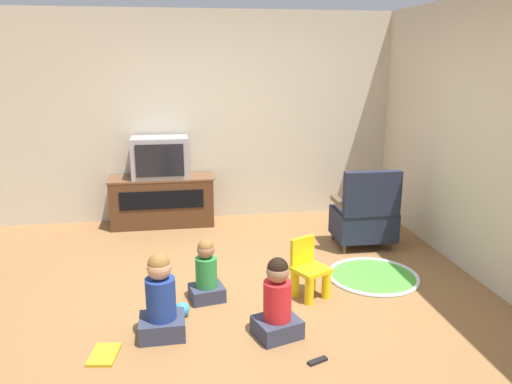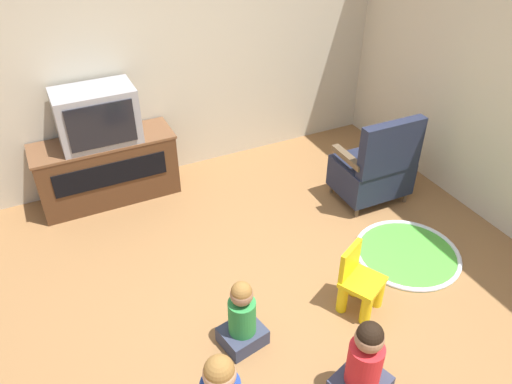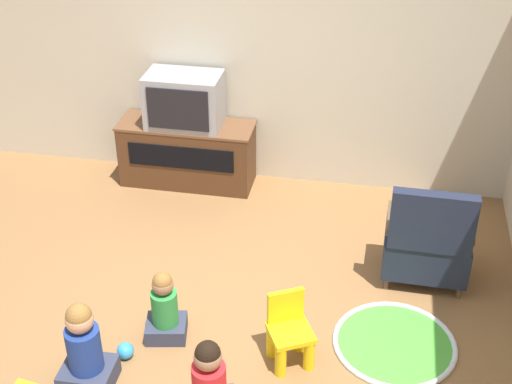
{
  "view_description": "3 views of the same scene",
  "coord_description": "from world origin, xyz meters",
  "px_view_note": "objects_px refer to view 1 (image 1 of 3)",
  "views": [
    {
      "loc": [
        -0.5,
        -4.0,
        2.03
      ],
      "look_at": [
        0.21,
        0.56,
        0.79
      ],
      "focal_mm": 35.0,
      "sensor_mm": 36.0,
      "label": 1
    },
    {
      "loc": [
        -1.19,
        -2.07,
        2.8
      ],
      "look_at": [
        0.16,
        0.73,
        0.62
      ],
      "focal_mm": 35.0,
      "sensor_mm": 36.0,
      "label": 2
    },
    {
      "loc": [
        1.02,
        -3.65,
        3.54
      ],
      "look_at": [
        0.17,
        0.85,
        0.72
      ],
      "focal_mm": 50.0,
      "sensor_mm": 36.0,
      "label": 3
    }
  ],
  "objects_px": {
    "television": "(160,157)",
    "yellow_kid_chair": "(309,273)",
    "toy_ball": "(182,309)",
    "tv_cabinet": "(163,200)",
    "child_watching_center": "(277,303)",
    "book": "(104,355)",
    "child_watching_right": "(161,301)",
    "black_armchair": "(365,217)",
    "child_watching_left": "(206,274)",
    "remote_control": "(318,361)"
  },
  "relations": [
    {
      "from": "child_watching_center",
      "to": "yellow_kid_chair",
      "type": "bearing_deg",
      "value": 38.14
    },
    {
      "from": "toy_ball",
      "to": "tv_cabinet",
      "type": "bearing_deg",
      "value": 94.86
    },
    {
      "from": "yellow_kid_chair",
      "to": "child_watching_right",
      "type": "bearing_deg",
      "value": 172.72
    },
    {
      "from": "black_armchair",
      "to": "child_watching_right",
      "type": "relative_size",
      "value": 1.35
    },
    {
      "from": "child_watching_center",
      "to": "book",
      "type": "bearing_deg",
      "value": 165.62
    },
    {
      "from": "child_watching_center",
      "to": "child_watching_right",
      "type": "xyz_separation_m",
      "value": [
        -0.85,
        0.14,
        0.01
      ]
    },
    {
      "from": "television",
      "to": "book",
      "type": "xyz_separation_m",
      "value": [
        -0.35,
        -2.85,
        -0.85
      ]
    },
    {
      "from": "tv_cabinet",
      "to": "child_watching_left",
      "type": "xyz_separation_m",
      "value": [
        0.42,
        -2.11,
        -0.08
      ]
    },
    {
      "from": "black_armchair",
      "to": "child_watching_left",
      "type": "distance_m",
      "value": 2.05
    },
    {
      "from": "child_watching_left",
      "to": "child_watching_right",
      "type": "relative_size",
      "value": 0.83
    },
    {
      "from": "child_watching_center",
      "to": "black_armchair",
      "type": "bearing_deg",
      "value": 33.62
    },
    {
      "from": "television",
      "to": "child_watching_left",
      "type": "bearing_deg",
      "value": -78.82
    },
    {
      "from": "black_armchair",
      "to": "child_watching_left",
      "type": "bearing_deg",
      "value": 29.62
    },
    {
      "from": "tv_cabinet",
      "to": "television",
      "type": "height_order",
      "value": "television"
    },
    {
      "from": "child_watching_left",
      "to": "book",
      "type": "distance_m",
      "value": 1.1
    },
    {
      "from": "book",
      "to": "television",
      "type": "bearing_deg",
      "value": 1.59
    },
    {
      "from": "television",
      "to": "book",
      "type": "height_order",
      "value": "television"
    },
    {
      "from": "child_watching_center",
      "to": "television",
      "type": "bearing_deg",
      "value": 90.03
    },
    {
      "from": "child_watching_center",
      "to": "book",
      "type": "distance_m",
      "value": 1.28
    },
    {
      "from": "tv_cabinet",
      "to": "book",
      "type": "bearing_deg",
      "value": -97.02
    },
    {
      "from": "television",
      "to": "child_watching_center",
      "type": "bearing_deg",
      "value": -71.97
    },
    {
      "from": "toy_ball",
      "to": "remote_control",
      "type": "xyz_separation_m",
      "value": [
        0.91,
        -0.79,
        -0.05
      ]
    },
    {
      "from": "television",
      "to": "child_watching_center",
      "type": "xyz_separation_m",
      "value": [
        0.9,
        -2.77,
        -0.59
      ]
    },
    {
      "from": "child_watching_center",
      "to": "toy_ball",
      "type": "distance_m",
      "value": 0.84
    },
    {
      "from": "yellow_kid_chair",
      "to": "child_watching_center",
      "type": "bearing_deg",
      "value": -151.38
    },
    {
      "from": "tv_cabinet",
      "to": "child_watching_right",
      "type": "height_order",
      "value": "child_watching_right"
    },
    {
      "from": "television",
      "to": "toy_ball",
      "type": "height_order",
      "value": "television"
    },
    {
      "from": "child_watching_left",
      "to": "child_watching_center",
      "type": "bearing_deg",
      "value": -65.12
    },
    {
      "from": "tv_cabinet",
      "to": "book",
      "type": "distance_m",
      "value": 2.9
    },
    {
      "from": "child_watching_center",
      "to": "child_watching_left",
      "type": "bearing_deg",
      "value": 108.03
    },
    {
      "from": "black_armchair",
      "to": "child_watching_center",
      "type": "xyz_separation_m",
      "value": [
        -1.31,
        -1.65,
        -0.08
      ]
    },
    {
      "from": "tv_cabinet",
      "to": "child_watching_center",
      "type": "relative_size",
      "value": 2.01
    },
    {
      "from": "television",
      "to": "yellow_kid_chair",
      "type": "bearing_deg",
      "value": -58.99
    },
    {
      "from": "yellow_kid_chair",
      "to": "remote_control",
      "type": "distance_m",
      "value": 1.02
    },
    {
      "from": "child_watching_left",
      "to": "toy_ball",
      "type": "height_order",
      "value": "child_watching_left"
    },
    {
      "from": "television",
      "to": "yellow_kid_chair",
      "type": "height_order",
      "value": "television"
    },
    {
      "from": "yellow_kid_chair",
      "to": "remote_control",
      "type": "xyz_separation_m",
      "value": [
        -0.19,
        -0.98,
        -0.2
      ]
    },
    {
      "from": "television",
      "to": "child_watching_center",
      "type": "distance_m",
      "value": 2.97
    },
    {
      "from": "child_watching_center",
      "to": "book",
      "type": "xyz_separation_m",
      "value": [
        -1.25,
        -0.08,
        -0.26
      ]
    },
    {
      "from": "television",
      "to": "child_watching_left",
      "type": "distance_m",
      "value": 2.23
    },
    {
      "from": "child_watching_right",
      "to": "remote_control",
      "type": "height_order",
      "value": "child_watching_right"
    },
    {
      "from": "television",
      "to": "child_watching_left",
      "type": "xyz_separation_m",
      "value": [
        0.42,
        -2.1,
        -0.62
      ]
    },
    {
      "from": "television",
      "to": "child_watching_right",
      "type": "relative_size",
      "value": 1.03
    },
    {
      "from": "yellow_kid_chair",
      "to": "child_watching_left",
      "type": "distance_m",
      "value": 0.89
    },
    {
      "from": "tv_cabinet",
      "to": "remote_control",
      "type": "relative_size",
      "value": 8.16
    },
    {
      "from": "child_watching_left",
      "to": "yellow_kid_chair",
      "type": "bearing_deg",
      "value": -15.57
    },
    {
      "from": "book",
      "to": "tv_cabinet",
      "type": "bearing_deg",
      "value": 1.61
    },
    {
      "from": "tv_cabinet",
      "to": "toy_ball",
      "type": "height_order",
      "value": "tv_cabinet"
    },
    {
      "from": "tv_cabinet",
      "to": "yellow_kid_chair",
      "type": "relative_size",
      "value": 2.45
    },
    {
      "from": "child_watching_left",
      "to": "toy_ball",
      "type": "bearing_deg",
      "value": -140.27
    }
  ]
}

